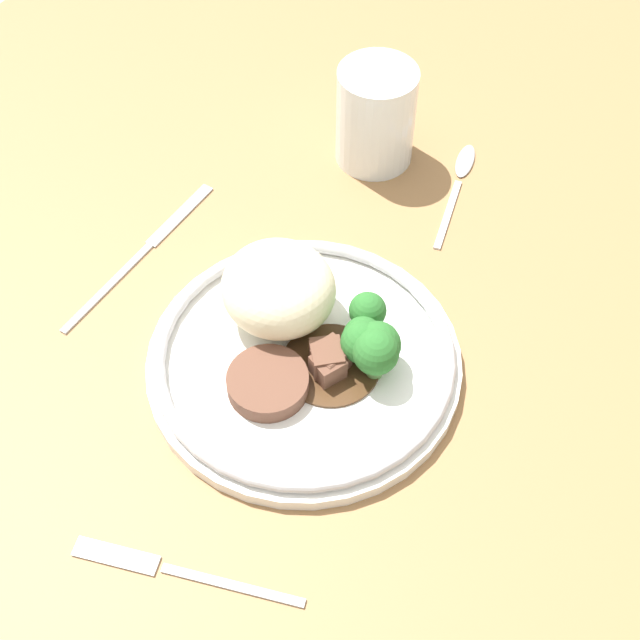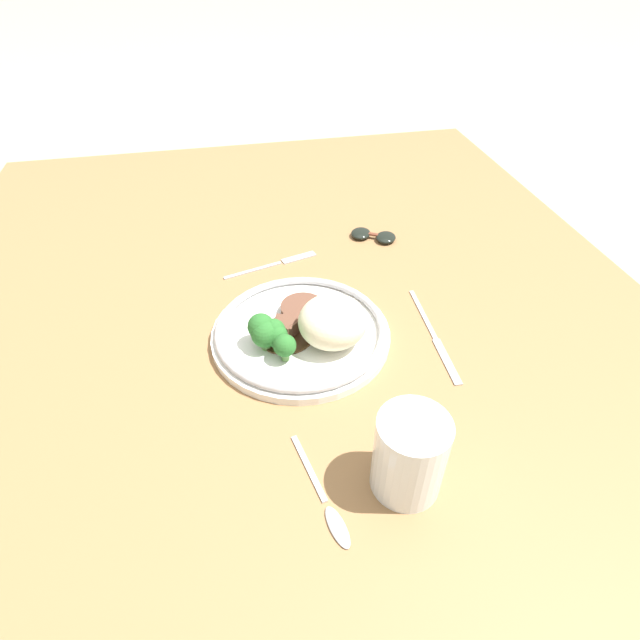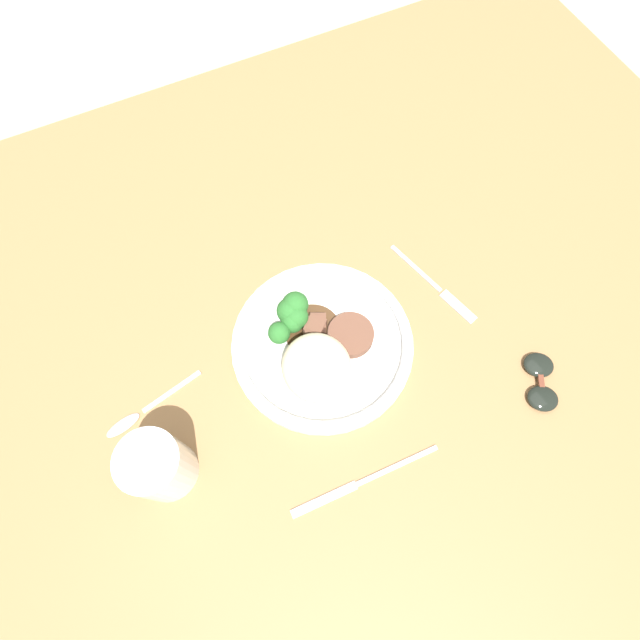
{
  "view_description": "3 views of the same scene",
  "coord_description": "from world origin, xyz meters",
  "px_view_note": "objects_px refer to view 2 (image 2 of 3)",
  "views": [
    {
      "loc": [
        -0.35,
        -0.22,
        0.68
      ],
      "look_at": [
        0.05,
        0.01,
        0.08
      ],
      "focal_mm": 50.0,
      "sensor_mm": 36.0,
      "label": 1
    },
    {
      "loc": [
        0.6,
        -0.08,
        0.56
      ],
      "look_at": [
        0.03,
        0.04,
        0.07
      ],
      "focal_mm": 28.0,
      "sensor_mm": 36.0,
      "label": 2
    },
    {
      "loc": [
        0.15,
        0.25,
        0.75
      ],
      "look_at": [
        0.02,
        -0.02,
        0.06
      ],
      "focal_mm": 28.0,
      "sensor_mm": 36.0,
      "label": 3
    }
  ],
  "objects_px": {
    "juice_glass": "(409,457)",
    "knife": "(434,337)",
    "spoon": "(330,511)",
    "plate": "(305,329)",
    "sunglasses": "(373,235)",
    "fork": "(280,263)"
  },
  "relations": [
    {
      "from": "juice_glass",
      "to": "plate",
      "type": "bearing_deg",
      "value": -165.24
    },
    {
      "from": "knife",
      "to": "juice_glass",
      "type": "bearing_deg",
      "value": -26.95
    },
    {
      "from": "fork",
      "to": "knife",
      "type": "distance_m",
      "value": 0.33
    },
    {
      "from": "sunglasses",
      "to": "fork",
      "type": "bearing_deg",
      "value": -46.05
    },
    {
      "from": "spoon",
      "to": "plate",
      "type": "bearing_deg",
      "value": 162.99
    },
    {
      "from": "spoon",
      "to": "fork",
      "type": "bearing_deg",
      "value": 166.09
    },
    {
      "from": "knife",
      "to": "sunglasses",
      "type": "xyz_separation_m",
      "value": [
        -0.31,
        -0.01,
        0.01
      ]
    },
    {
      "from": "sunglasses",
      "to": "spoon",
      "type": "bearing_deg",
      "value": 8.23
    },
    {
      "from": "fork",
      "to": "spoon",
      "type": "height_order",
      "value": "spoon"
    },
    {
      "from": "knife",
      "to": "spoon",
      "type": "xyz_separation_m",
      "value": [
        0.25,
        -0.22,
        0.0
      ]
    },
    {
      "from": "plate",
      "to": "sunglasses",
      "type": "distance_m",
      "value": 0.33
    },
    {
      "from": "plate",
      "to": "juice_glass",
      "type": "distance_m",
      "value": 0.27
    },
    {
      "from": "plate",
      "to": "fork",
      "type": "bearing_deg",
      "value": -177.84
    },
    {
      "from": "juice_glass",
      "to": "knife",
      "type": "height_order",
      "value": "juice_glass"
    },
    {
      "from": "juice_glass",
      "to": "fork",
      "type": "bearing_deg",
      "value": -170.88
    },
    {
      "from": "plate",
      "to": "juice_glass",
      "type": "bearing_deg",
      "value": 14.76
    },
    {
      "from": "plate",
      "to": "fork",
      "type": "xyz_separation_m",
      "value": [
        -0.22,
        -0.01,
        -0.02
      ]
    },
    {
      "from": "sunglasses",
      "to": "plate",
      "type": "bearing_deg",
      "value": -5.44
    },
    {
      "from": "knife",
      "to": "spoon",
      "type": "relative_size",
      "value": 1.43
    },
    {
      "from": "knife",
      "to": "plate",
      "type": "bearing_deg",
      "value": -97.1
    },
    {
      "from": "fork",
      "to": "spoon",
      "type": "distance_m",
      "value": 0.5
    },
    {
      "from": "fork",
      "to": "spoon",
      "type": "relative_size",
      "value": 1.15
    }
  ]
}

